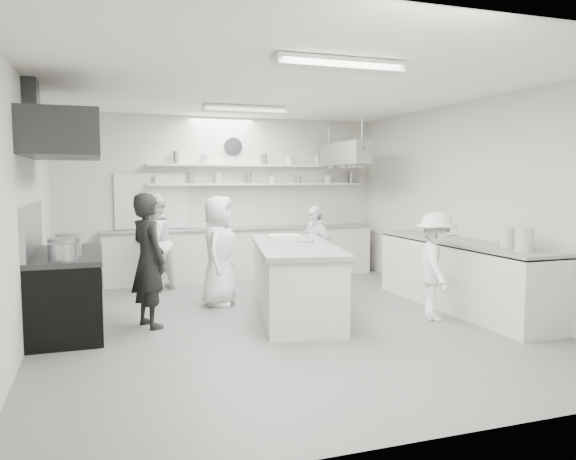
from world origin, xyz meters
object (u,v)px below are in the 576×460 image
object	(u,v)px
right_counter	(461,276)
prep_island	(295,281)
cook_back	(154,243)
back_counter	(242,254)
stove	(68,294)
cook_stove	(149,260)

from	to	relation	value
right_counter	prep_island	size ratio (longest dim) A/B	1.31
cook_back	back_counter	bearing A→B (deg)	160.33
right_counter	back_counter	bearing A→B (deg)	124.65
prep_island	cook_back	size ratio (longest dim) A/B	1.57
back_counter	prep_island	xyz separation A→B (m)	(-0.02, -2.96, 0.00)
cook_back	prep_island	bearing A→B (deg)	83.50
cook_back	stove	bearing A→B (deg)	16.37
back_counter	prep_island	size ratio (longest dim) A/B	1.99
right_counter	prep_island	bearing A→B (deg)	169.55
right_counter	stove	bearing A→B (deg)	173.48
stove	right_counter	distance (m)	5.28
stove	prep_island	xyz separation A→B (m)	(2.88, -0.16, 0.01)
stove	prep_island	world-z (taller)	prep_island
stove	cook_stove	distance (m)	1.04
back_counter	cook_back	size ratio (longest dim) A/B	3.12
stove	right_counter	bearing A→B (deg)	-6.52
back_counter	prep_island	bearing A→B (deg)	-90.30
stove	cook_stove	xyz separation A→B (m)	(0.96, -0.15, 0.39)
back_counter	right_counter	distance (m)	4.13
stove	back_counter	distance (m)	4.03
cook_stove	cook_back	distance (m)	2.24
cook_stove	stove	bearing A→B (deg)	58.82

